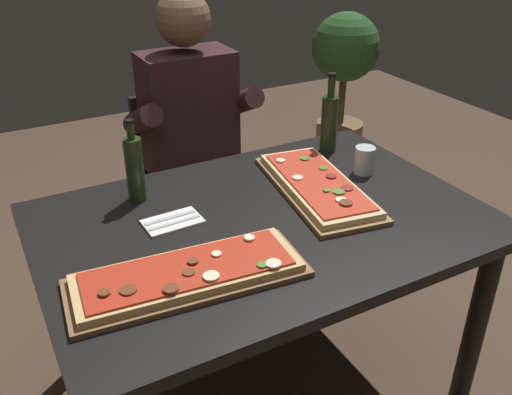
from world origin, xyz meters
name	(u,v)px	position (x,y,z in m)	size (l,w,h in m)	color
ground_plane	(262,383)	(0.00, 0.00, 0.00)	(6.40, 6.40, 0.00)	#4C3828
dining_table	(263,243)	(0.00, 0.00, 0.64)	(1.40, 0.96, 0.74)	black
pizza_rectangular_front	(188,275)	(-0.34, -0.19, 0.76)	(0.66, 0.29, 0.05)	brown
pizza_rectangular_left	(317,185)	(0.26, 0.07, 0.76)	(0.34, 0.62, 0.05)	olive
wine_bottle_dark	(329,122)	(0.48, 0.34, 0.86)	(0.06, 0.06, 0.32)	#233819
oil_bottle_amber	(135,168)	(-0.31, 0.31, 0.86)	(0.06, 0.06, 0.28)	#233819
tumbler_near_camera	(364,160)	(0.49, 0.11, 0.79)	(0.07, 0.07, 0.10)	silver
napkin_cutlery_set	(173,222)	(-0.27, 0.11, 0.74)	(0.18, 0.12, 0.01)	white
diner_chair	(187,178)	(0.07, 0.86, 0.49)	(0.44, 0.44, 0.87)	black
seated_diner	(194,136)	(0.07, 0.74, 0.74)	(0.53, 0.41, 1.33)	#23232D
potted_plant_corner	(343,81)	(1.33, 1.36, 0.63)	(0.41, 0.41, 1.05)	#846042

